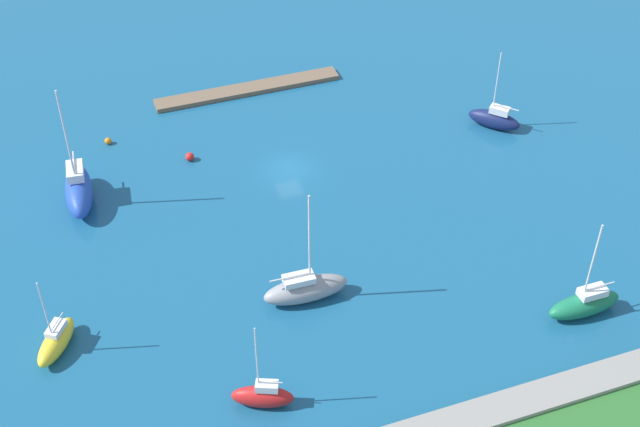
% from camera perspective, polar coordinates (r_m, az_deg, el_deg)
% --- Properties ---
extents(water, '(160.00, 160.00, 0.00)m').
position_cam_1_polar(water, '(87.04, -2.04, 2.90)').
color(water, '#19567F').
rests_on(water, ground).
extents(pier_dock, '(20.88, 2.25, 0.51)m').
position_cam_1_polar(pier_dock, '(99.06, -4.70, 8.05)').
color(pier_dock, brown).
rests_on(pier_dock, ground).
extents(sailboat_green_off_beacon, '(6.46, 2.05, 9.62)m').
position_cam_1_polar(sailboat_green_off_beacon, '(74.74, 16.80, -5.63)').
color(sailboat_green_off_beacon, '#19724C').
rests_on(sailboat_green_off_beacon, water).
extents(sailboat_gray_lone_north, '(7.26, 2.50, 10.92)m').
position_cam_1_polar(sailboat_gray_lone_north, '(72.69, -0.95, -4.89)').
color(sailboat_gray_lone_north, gray).
rests_on(sailboat_gray_lone_north, water).
extents(sailboat_yellow_far_south, '(4.28, 5.24, 7.54)m').
position_cam_1_polar(sailboat_yellow_far_south, '(72.04, -16.76, -7.93)').
color(sailboat_yellow_far_south, yellow).
rests_on(sailboat_yellow_far_south, water).
extents(sailboat_blue_mid_basin, '(3.27, 7.77, 12.63)m').
position_cam_1_polar(sailboat_blue_mid_basin, '(84.91, -15.40, 1.50)').
color(sailboat_blue_mid_basin, '#2347B2').
rests_on(sailboat_blue_mid_basin, water).
extents(sailboat_navy_west_end, '(5.11, 5.27, 8.78)m').
position_cam_1_polar(sailboat_navy_west_end, '(94.12, 11.26, 6.05)').
color(sailboat_navy_west_end, '#141E4C').
rests_on(sailboat_navy_west_end, water).
extents(sailboat_red_near_pier, '(4.84, 3.15, 8.25)m').
position_cam_1_polar(sailboat_red_near_pier, '(65.66, -3.74, -11.72)').
color(sailboat_red_near_pier, red).
rests_on(sailboat_red_near_pier, water).
extents(mooring_buoy_red, '(0.88, 0.88, 0.88)m').
position_cam_1_polar(mooring_buoy_red, '(88.87, -8.45, 3.67)').
color(mooring_buoy_red, red).
rests_on(mooring_buoy_red, water).
extents(mooring_buoy_orange, '(0.71, 0.71, 0.71)m').
position_cam_1_polar(mooring_buoy_orange, '(92.83, -13.59, 4.60)').
color(mooring_buoy_orange, orange).
rests_on(mooring_buoy_orange, water).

